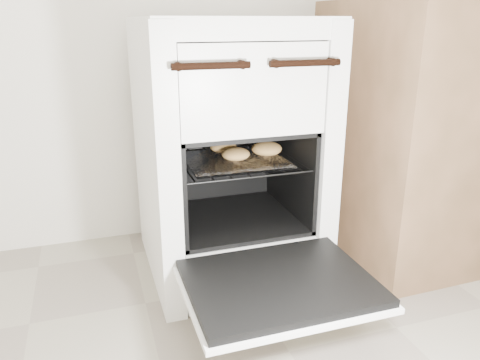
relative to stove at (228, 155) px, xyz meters
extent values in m
cube|color=white|center=(0.00, 0.01, 0.01)|extent=(0.54, 0.58, 0.84)
cylinder|color=black|center=(-0.13, -0.29, 0.32)|extent=(0.20, 0.02, 0.02)
cylinder|color=black|center=(0.13, -0.29, 0.32)|extent=(0.20, 0.02, 0.02)
cube|color=black|center=(0.00, -0.46, -0.22)|extent=(0.47, 0.36, 0.02)
cube|color=white|center=(0.00, -0.46, -0.24)|extent=(0.49, 0.38, 0.01)
cylinder|color=black|center=(-0.20, -0.06, 0.00)|extent=(0.01, 0.38, 0.01)
cylinder|color=black|center=(0.20, -0.06, 0.00)|extent=(0.01, 0.38, 0.01)
cylinder|color=black|center=(0.00, -0.24, 0.00)|extent=(0.39, 0.01, 0.01)
cylinder|color=black|center=(0.00, 0.12, 0.00)|extent=(0.39, 0.01, 0.01)
cylinder|color=black|center=(-0.16, -0.06, 0.00)|extent=(0.01, 0.36, 0.01)
cylinder|color=black|center=(-0.11, -0.06, 0.00)|extent=(0.01, 0.36, 0.01)
cylinder|color=black|center=(-0.05, -0.06, 0.00)|extent=(0.01, 0.36, 0.01)
cylinder|color=black|center=(0.00, -0.06, 0.00)|extent=(0.01, 0.36, 0.01)
cylinder|color=black|center=(0.05, -0.06, 0.00)|extent=(0.01, 0.36, 0.01)
cylinder|color=black|center=(0.11, -0.06, 0.00)|extent=(0.01, 0.36, 0.01)
cylinder|color=black|center=(0.16, -0.06, 0.00)|extent=(0.01, 0.36, 0.01)
cube|color=white|center=(0.00, -0.08, 0.00)|extent=(0.31, 0.27, 0.01)
ellipsoid|color=tan|center=(-0.01, 0.01, 0.03)|extent=(0.12, 0.12, 0.04)
ellipsoid|color=tan|center=(0.00, -0.09, 0.03)|extent=(0.10, 0.10, 0.04)
ellipsoid|color=tan|center=(0.11, -0.06, 0.03)|extent=(0.14, 0.14, 0.04)
cube|color=brown|center=(0.86, -0.07, 0.04)|extent=(0.91, 0.62, 0.90)
camera|label=1|loc=(-0.43, -1.43, 0.42)|focal=35.00mm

